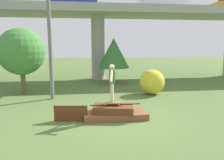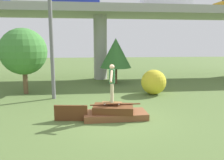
{
  "view_description": "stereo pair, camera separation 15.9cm",
  "coord_description": "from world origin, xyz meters",
  "views": [
    {
      "loc": [
        -1.22,
        -8.34,
        2.95
      ],
      "look_at": [
        -0.14,
        -0.05,
        1.57
      ],
      "focal_mm": 35.0,
      "sensor_mm": 36.0,
      "label": 1
    },
    {
      "loc": [
        -1.06,
        -8.36,
        2.95
      ],
      "look_at": [
        -0.14,
        -0.05,
        1.57
      ],
      "focal_mm": 35.0,
      "sensor_mm": 36.0,
      "label": 2
    }
  ],
  "objects": [
    {
      "name": "ground_plane",
      "position": [
        0.0,
        0.0,
        0.0
      ],
      "size": [
        80.0,
        80.0,
        0.0
      ],
      "primitive_type": "plane",
      "color": "#567038"
    },
    {
      "name": "scrap_pile",
      "position": [
        -0.03,
        -0.01,
        0.23
      ],
      "size": [
        2.53,
        1.14,
        0.6
      ],
      "color": "brown",
      "rests_on": "ground_plane"
    },
    {
      "name": "scrap_plank_loose",
      "position": [
        -1.75,
        -0.12,
        0.31
      ],
      "size": [
        1.29,
        0.26,
        0.62
      ],
      "color": "#5B3319",
      "rests_on": "ground_plane"
    },
    {
      "name": "skateboard",
      "position": [
        -0.14,
        -0.05,
        0.67
      ],
      "size": [
        0.82,
        0.38,
        0.09
      ],
      "color": "brown",
      "rests_on": "scrap_pile"
    },
    {
      "name": "skater",
      "position": [
        -0.14,
        -0.05,
        1.54
      ],
      "size": [
        0.29,
        1.02,
        1.5
      ],
      "color": "#C6B78E",
      "rests_on": "skateboard"
    },
    {
      "name": "highway_overpass",
      "position": [
        0.0,
        10.1,
        5.17
      ],
      "size": [
        44.0,
        4.77,
        5.86
      ],
      "color": "#9E9E99",
      "rests_on": "ground_plane"
    },
    {
      "name": "car_on_overpass_mid",
      "position": [
        -2.08,
        10.66,
        6.41
      ],
      "size": [
        3.97,
        1.86,
        1.35
      ],
      "color": "#1E2D9E",
      "rests_on": "highway_overpass"
    },
    {
      "name": "car_on_overpass_far_right",
      "position": [
        5.4,
        10.02,
        6.47
      ],
      "size": [
        4.06,
        1.67,
        1.5
      ],
      "color": "silver",
      "rests_on": "highway_overpass"
    },
    {
      "name": "utility_pole",
      "position": [
        -2.94,
        3.54,
        3.62
      ],
      "size": [
        1.3,
        0.2,
        7.0
      ],
      "color": "slate",
      "rests_on": "ground_plane"
    },
    {
      "name": "tree_behind_left",
      "position": [
        1.01,
        7.8,
        2.28
      ],
      "size": [
        2.33,
        2.33,
        3.38
      ],
      "color": "brown",
      "rests_on": "ground_plane"
    },
    {
      "name": "tree_behind_right",
      "position": [
        -4.79,
        4.97,
        2.51
      ],
      "size": [
        2.72,
        2.72,
        3.87
      ],
      "color": "brown",
      "rests_on": "ground_plane"
    },
    {
      "name": "bush_yellow_flowering",
      "position": [
        2.77,
        3.95,
        0.73
      ],
      "size": [
        1.47,
        1.47,
        1.47
      ],
      "color": "gold",
      "rests_on": "ground_plane"
    }
  ]
}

